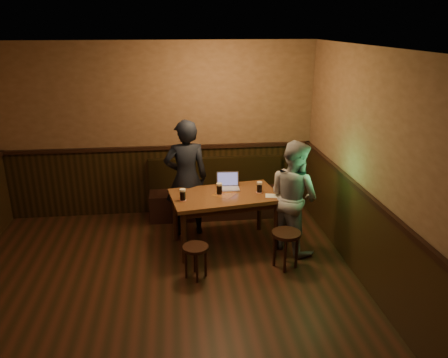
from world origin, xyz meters
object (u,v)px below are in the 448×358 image
bench (217,197)px  pub_table (224,201)px  person_suit (186,178)px  laptop (228,184)px  stool_left (196,253)px  pint_mid (219,189)px  pint_left (183,195)px  pint_right (259,187)px  stool_right (286,239)px  person_grey (293,196)px

bench → pub_table: size_ratio=1.39×
person_suit → laptop: bearing=153.5°
stool_left → pint_mid: 1.05m
pint_left → pint_right: pint_left is taller
pint_left → bench: bearing=64.6°
stool_right → pint_right: 0.88m
pint_left → stool_right: bearing=-22.8°
bench → laptop: size_ratio=6.67×
pint_right → laptop: size_ratio=0.48×
person_grey → stool_right: bearing=126.6°
pub_table → pint_mid: size_ratio=9.66×
stool_right → pint_right: pint_right is taller
stool_left → person_grey: 1.58m
pub_table → stool_left: bearing=-128.2°
stool_left → stool_right: size_ratio=0.87×
stool_right → person_suit: 1.75m
person_suit → pub_table: bearing=132.6°
stool_left → laptop: size_ratio=1.33×
pub_table → pint_right: 0.53m
laptop → pint_right: bearing=-24.6°
stool_right → pint_mid: bearing=138.1°
stool_left → pint_left: size_ratio=2.68×
stool_right → person_grey: size_ratio=0.32×
bench → pint_mid: (-0.07, -1.07, 0.56)m
stool_left → pint_mid: size_ratio=2.68×
pint_mid → person_grey: person_grey is taller
laptop → person_suit: (-0.59, 0.22, 0.04)m
pub_table → pint_mid: bearing=163.7°
bench → stool_left: 1.94m
pint_mid → person_grey: bearing=-11.8°
pint_left → person_suit: (0.07, 0.60, 0.01)m
pint_mid → laptop: 0.27m
stool_left → person_suit: (-0.06, 1.26, 0.53)m
pint_left → stool_left: bearing=-79.3°
pint_left → person_suit: bearing=83.4°
laptop → pint_left: bearing=-147.1°
person_grey → pub_table: bearing=47.7°
stool_left → pint_left: bearing=100.7°
stool_left → pint_right: size_ratio=2.79×
pint_left → laptop: 0.76m
pub_table → stool_right: 1.04m
pint_right → person_suit: (-1.01, 0.44, 0.02)m
stool_right → pint_mid: 1.16m
stool_left → person_suit: bearing=92.5°
stool_right → laptop: laptop is taller
bench → pub_table: (0.00, -1.08, 0.37)m
person_suit → person_grey: person_suit is taller
pub_table → pint_mid: 0.20m
pub_table → pint_right: size_ratio=10.06×
person_suit → pint_left: bearing=77.4°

